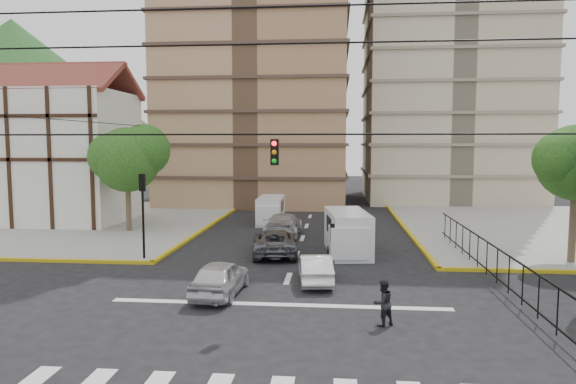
# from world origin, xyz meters

# --- Properties ---
(ground) EXTENTS (160.00, 160.00, 0.00)m
(ground) POSITION_xyz_m (0.00, 0.00, 0.00)
(ground) COLOR black
(ground) RESTS_ON ground
(sidewalk_nw) EXTENTS (26.00, 26.00, 0.15)m
(sidewalk_nw) POSITION_xyz_m (-20.00, 20.00, 0.07)
(sidewalk_nw) COLOR gray
(sidewalk_nw) RESTS_ON ground
(stop_line) EXTENTS (13.00, 0.40, 0.01)m
(stop_line) POSITION_xyz_m (0.00, 1.20, 0.01)
(stop_line) COLOR silver
(stop_line) RESTS_ON ground
(tudor_building) EXTENTS (10.80, 8.05, 12.23)m
(tudor_building) POSITION_xyz_m (-19.00, 20.00, 5.25)
(tudor_building) COLOR silver
(tudor_building) RESTS_ON ground
(distant_hill) EXTENTS (70.00, 70.00, 28.00)m
(distant_hill) POSITION_xyz_m (-55.00, 70.00, 14.00)
(distant_hill) COLOR #184A1A
(distant_hill) RESTS_ON ground
(park_fence) EXTENTS (0.10, 22.50, 1.66)m
(park_fence) POSITION_xyz_m (9.00, 4.50, 0.00)
(park_fence) COLOR black
(park_fence) RESTS_ON ground
(tree_tudor) EXTENTS (5.39, 4.40, 7.43)m
(tree_tudor) POSITION_xyz_m (-11.90, 16.01, 5.22)
(tree_tudor) COLOR #473828
(tree_tudor) RESTS_ON ground
(traffic_light_nw) EXTENTS (0.28, 0.22, 4.40)m
(traffic_light_nw) POSITION_xyz_m (-7.80, 7.80, 3.11)
(traffic_light_nw) COLOR black
(traffic_light_nw) RESTS_ON ground
(traffic_light_hanging) EXTENTS (18.00, 9.12, 0.92)m
(traffic_light_hanging) POSITION_xyz_m (0.00, -2.04, 5.90)
(traffic_light_hanging) COLOR black
(traffic_light_hanging) RESTS_ON ground
(van_right_lane) EXTENTS (2.67, 5.44, 2.35)m
(van_right_lane) POSITION_xyz_m (2.79, 10.42, 1.14)
(van_right_lane) COLOR silver
(van_right_lane) RESTS_ON ground
(van_left_lane) EXTENTS (1.94, 4.57, 2.05)m
(van_left_lane) POSITION_xyz_m (-2.81, 20.77, 1.00)
(van_left_lane) COLOR silver
(van_left_lane) RESTS_ON ground
(car_silver_front_left) EXTENTS (1.95, 4.29, 1.43)m
(car_silver_front_left) POSITION_xyz_m (-2.50, 2.27, 0.71)
(car_silver_front_left) COLOR silver
(car_silver_front_left) RESTS_ON ground
(car_white_front_right) EXTENTS (1.76, 3.96, 1.26)m
(car_white_front_right) POSITION_xyz_m (1.25, 4.49, 0.63)
(car_white_front_right) COLOR white
(car_white_front_right) RESTS_ON ground
(car_grey_mid_left) EXTENTS (3.00, 5.33, 1.41)m
(car_grey_mid_left) POSITION_xyz_m (-1.21, 9.95, 0.70)
(car_grey_mid_left) COLOR #5B5D63
(car_grey_mid_left) RESTS_ON ground
(car_silver_rear_left) EXTENTS (2.28, 5.36, 1.54)m
(car_silver_rear_left) POSITION_xyz_m (-1.29, 15.64, 0.77)
(car_silver_rear_left) COLOR silver
(car_silver_rear_left) RESTS_ON ground
(car_darkgrey_mid_right) EXTENTS (2.08, 4.04, 1.31)m
(car_darkgrey_mid_right) POSITION_xyz_m (2.67, 15.69, 0.66)
(car_darkgrey_mid_right) COLOR #2A2A2D
(car_darkgrey_mid_right) RESTS_ON ground
(car_white_rear_right) EXTENTS (2.10, 4.56, 1.45)m
(car_white_rear_right) POSITION_xyz_m (2.82, 20.31, 0.72)
(car_white_rear_right) COLOR white
(car_white_rear_right) RESTS_ON ground
(pedestrian_crosswalk) EXTENTS (0.96, 0.92, 1.57)m
(pedestrian_crosswalk) POSITION_xyz_m (3.72, -0.72, 0.78)
(pedestrian_crosswalk) COLOR black
(pedestrian_crosswalk) RESTS_ON ground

